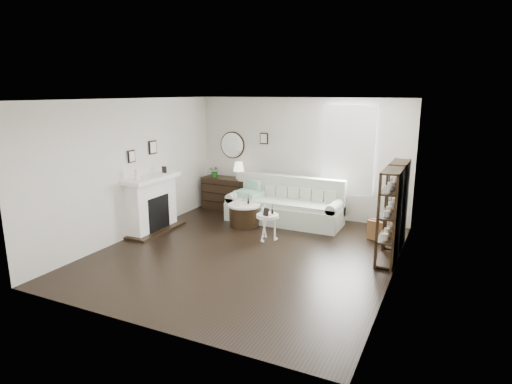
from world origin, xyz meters
The scene contains 18 objects.
room centered at (0.73, 2.70, 1.60)m, with size 5.50×5.50×5.50m.
fireplace centered at (-2.32, 0.30, 0.54)m, with size 0.50×1.40×1.84m.
shelf_unit_far centered at (2.33, 1.55, 0.80)m, with size 0.30×0.80×1.60m.
shelf_unit_near centered at (2.33, 0.65, 0.80)m, with size 0.30×0.80×1.60m.
sofa centered at (-0.09, 2.08, 0.33)m, with size 2.53×0.88×0.98m.
quilt centered at (-0.91, 1.95, 0.58)m, with size 0.55×0.45×0.14m, color #268D5F.
suitcase centered at (2.08, 1.72, 0.19)m, with size 0.57×0.19×0.38m, color brown.
dresser centered at (-1.78, 2.47, 0.39)m, with size 1.17×0.50×0.78m.
table_lamp centered at (-1.44, 2.47, 0.98)m, with size 0.26×0.26×0.41m, color white, non-canonical shape.
potted_plant centered at (-2.08, 2.42, 0.92)m, with size 0.26×0.22×0.28m, color #1E621C.
drum_table centered at (-0.76, 1.40, 0.24)m, with size 0.69×0.69×0.48m.
pedestal_table centered at (0.06, 0.78, 0.48)m, with size 0.43×0.43×0.52m.
eiffel_drum centered at (-0.69, 1.45, 0.59)m, with size 0.12×0.12×0.21m, color black, non-canonical shape.
bottle_drum centered at (-0.94, 1.32, 0.62)m, with size 0.07×0.07×0.28m, color silver.
card_frame_drum centered at (-0.81, 1.23, 0.57)m, with size 0.13×0.01×0.18m, color white.
eiffel_ped centered at (0.14, 0.81, 0.62)m, with size 0.11×0.11×0.19m, color black, non-canonical shape.
flask_ped centered at (-0.02, 0.80, 0.64)m, with size 0.13×0.13×0.24m, color silver, non-canonical shape.
card_frame_ped centered at (0.08, 0.67, 0.60)m, with size 0.12×0.01×0.16m, color black.
Camera 1 is at (3.24, -6.45, 2.83)m, focal length 30.00 mm.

